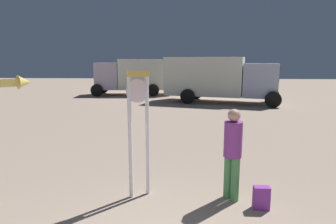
{
  "coord_description": "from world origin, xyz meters",
  "views": [
    {
      "loc": [
        0.2,
        -2.52,
        2.57
      ],
      "look_at": [
        -0.26,
        5.09,
        1.2
      ],
      "focal_mm": 30.42,
      "sensor_mm": 36.0,
      "label": 1
    }
  ],
  "objects": [
    {
      "name": "arrow_sign",
      "position": [
        -3.04,
        2.17,
        1.64
      ],
      "size": [
        0.71,
        0.79,
        2.45
      ],
      "color": "brown",
      "rests_on": "ground_plane"
    },
    {
      "name": "box_truck_near",
      "position": [
        2.26,
        15.5,
        1.56
      ],
      "size": [
        7.32,
        4.14,
        2.81
      ],
      "color": "silver",
      "rests_on": "ground_plane"
    },
    {
      "name": "standing_clock",
      "position": [
        -0.66,
        2.6,
        1.46
      ],
      "size": [
        0.42,
        0.27,
        2.39
      ],
      "color": "white",
      "rests_on": "ground_plane"
    },
    {
      "name": "box_truck_far",
      "position": [
        -3.63,
        19.34,
        1.52
      ],
      "size": [
        6.21,
        2.87,
        2.73
      ],
      "color": "white",
      "rests_on": "ground_plane"
    },
    {
      "name": "backpack",
      "position": [
        1.55,
        2.21,
        0.2
      ],
      "size": [
        0.28,
        0.19,
        0.41
      ],
      "color": "purple",
      "rests_on": "ground_plane"
    },
    {
      "name": "person_near_clock",
      "position": [
        1.08,
        2.55,
        0.96
      ],
      "size": [
        0.33,
        0.33,
        1.72
      ],
      "color": "#4B8B4F",
      "rests_on": "ground_plane"
    }
  ]
}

